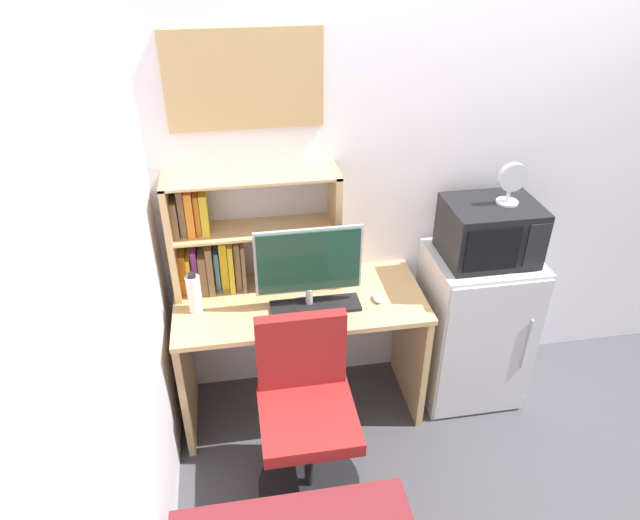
# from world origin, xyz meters

# --- Properties ---
(wall_back) EXTENTS (6.40, 0.04, 2.60)m
(wall_back) POSITION_xyz_m (0.40, 0.02, 1.30)
(wall_back) COLOR silver
(wall_back) RESTS_ON ground_plane
(wall_left) EXTENTS (0.04, 4.40, 2.60)m
(wall_left) POSITION_xyz_m (-1.62, -1.60, 1.30)
(wall_left) COLOR silver
(wall_left) RESTS_ON ground_plane
(desk) EXTENTS (1.30, 0.58, 0.78)m
(desk) POSITION_xyz_m (-0.90, -0.29, 0.54)
(desk) COLOR tan
(desk) RESTS_ON ground_plane
(hutch_bookshelf) EXTENTS (0.86, 0.23, 0.64)m
(hutch_bookshelf) POSITION_xyz_m (-1.24, -0.10, 1.08)
(hutch_bookshelf) COLOR tan
(hutch_bookshelf) RESTS_ON desk
(monitor) EXTENTS (0.53, 0.17, 0.45)m
(monitor) POSITION_xyz_m (-0.86, -0.35, 1.03)
(monitor) COLOR #B7B7BC
(monitor) RESTS_ON desk
(keyboard) EXTENTS (0.46, 0.14, 0.02)m
(keyboard) POSITION_xyz_m (-0.83, -0.37, 0.79)
(keyboard) COLOR black
(keyboard) RESTS_ON desk
(computer_mouse) EXTENTS (0.05, 0.09, 0.03)m
(computer_mouse) POSITION_xyz_m (-0.51, -0.36, 0.79)
(computer_mouse) COLOR silver
(computer_mouse) RESTS_ON desk
(water_bottle) EXTENTS (0.07, 0.07, 0.22)m
(water_bottle) POSITION_xyz_m (-1.43, -0.29, 0.88)
(water_bottle) COLOR silver
(water_bottle) RESTS_ON desk
(mini_fridge) EXTENTS (0.56, 0.50, 0.93)m
(mini_fridge) POSITION_xyz_m (0.09, -0.28, 0.47)
(mini_fridge) COLOR silver
(mini_fridge) RESTS_ON ground_plane
(microwave) EXTENTS (0.46, 0.37, 0.31)m
(microwave) POSITION_xyz_m (0.09, -0.28, 1.09)
(microwave) COLOR black
(microwave) RESTS_ON mini_fridge
(desk_fan) EXTENTS (0.15, 0.11, 0.22)m
(desk_fan) POSITION_xyz_m (0.16, -0.29, 1.36)
(desk_fan) COLOR silver
(desk_fan) RESTS_ON microwave
(desk_chair) EXTENTS (0.51, 0.51, 0.94)m
(desk_chair) POSITION_xyz_m (-0.95, -0.78, 0.42)
(desk_chair) COLOR black
(desk_chair) RESTS_ON ground_plane
(wall_corkboard) EXTENTS (0.73, 0.02, 0.46)m
(wall_corkboard) POSITION_xyz_m (-1.10, -0.01, 1.84)
(wall_corkboard) COLOR tan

